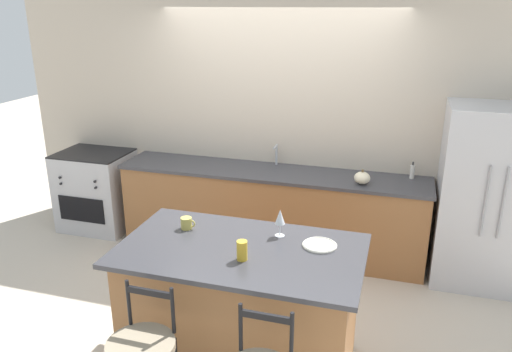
{
  "coord_description": "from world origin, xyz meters",
  "views": [
    {
      "loc": [
        1.25,
        -4.37,
        2.55
      ],
      "look_at": [
        0.11,
        -0.56,
        1.16
      ],
      "focal_mm": 35.0,
      "sensor_mm": 36.0,
      "label": 1
    }
  ],
  "objects_px": {
    "tumbler_cup": "(242,250)",
    "dinner_plate": "(320,245)",
    "oven_range": "(97,190)",
    "wine_glass": "(280,217)",
    "refrigerator": "(487,198)",
    "coffee_mug": "(187,223)",
    "soap_bottle": "(412,172)",
    "pumpkin_decoration": "(362,178)"
  },
  "relations": [
    {
      "from": "refrigerator",
      "to": "wine_glass",
      "type": "relative_size",
      "value": 8.34
    },
    {
      "from": "tumbler_cup",
      "to": "dinner_plate",
      "type": "bearing_deg",
      "value": 36.38
    },
    {
      "from": "refrigerator",
      "to": "tumbler_cup",
      "type": "bearing_deg",
      "value": -131.79
    },
    {
      "from": "refrigerator",
      "to": "tumbler_cup",
      "type": "xyz_separation_m",
      "value": [
        -1.73,
        -1.94,
        0.17
      ]
    },
    {
      "from": "dinner_plate",
      "to": "tumbler_cup",
      "type": "bearing_deg",
      "value": -143.62
    },
    {
      "from": "refrigerator",
      "to": "soap_bottle",
      "type": "xyz_separation_m",
      "value": [
        -0.67,
        0.21,
        0.12
      ]
    },
    {
      "from": "refrigerator",
      "to": "tumbler_cup",
      "type": "distance_m",
      "value": 2.6
    },
    {
      "from": "dinner_plate",
      "to": "soap_bottle",
      "type": "relative_size",
      "value": 1.4
    },
    {
      "from": "coffee_mug",
      "to": "soap_bottle",
      "type": "bearing_deg",
      "value": 48.52
    },
    {
      "from": "oven_range",
      "to": "tumbler_cup",
      "type": "distance_m",
      "value": 3.17
    },
    {
      "from": "dinner_plate",
      "to": "pumpkin_decoration",
      "type": "distance_m",
      "value": 1.51
    },
    {
      "from": "wine_glass",
      "to": "tumbler_cup",
      "type": "relative_size",
      "value": 1.53
    },
    {
      "from": "dinner_plate",
      "to": "coffee_mug",
      "type": "height_order",
      "value": "coffee_mug"
    },
    {
      "from": "dinner_plate",
      "to": "tumbler_cup",
      "type": "height_order",
      "value": "tumbler_cup"
    },
    {
      "from": "wine_glass",
      "to": "coffee_mug",
      "type": "height_order",
      "value": "wine_glass"
    },
    {
      "from": "coffee_mug",
      "to": "tumbler_cup",
      "type": "height_order",
      "value": "tumbler_cup"
    },
    {
      "from": "dinner_plate",
      "to": "wine_glass",
      "type": "height_order",
      "value": "wine_glass"
    },
    {
      "from": "tumbler_cup",
      "to": "pumpkin_decoration",
      "type": "xyz_separation_m",
      "value": [
        0.6,
        1.84,
        -0.06
      ]
    },
    {
      "from": "refrigerator",
      "to": "coffee_mug",
      "type": "distance_m",
      "value": 2.78
    },
    {
      "from": "oven_range",
      "to": "soap_bottle",
      "type": "relative_size",
      "value": 5.41
    },
    {
      "from": "refrigerator",
      "to": "dinner_plate",
      "type": "height_order",
      "value": "refrigerator"
    },
    {
      "from": "dinner_plate",
      "to": "soap_bottle",
      "type": "distance_m",
      "value": 1.91
    },
    {
      "from": "refrigerator",
      "to": "coffee_mug",
      "type": "height_order",
      "value": "refrigerator"
    },
    {
      "from": "oven_range",
      "to": "pumpkin_decoration",
      "type": "bearing_deg",
      "value": -2.08
    },
    {
      "from": "wine_glass",
      "to": "tumbler_cup",
      "type": "bearing_deg",
      "value": -110.05
    },
    {
      "from": "dinner_plate",
      "to": "coffee_mug",
      "type": "distance_m",
      "value": 0.99
    },
    {
      "from": "tumbler_cup",
      "to": "refrigerator",
      "type": "bearing_deg",
      "value": 48.21
    },
    {
      "from": "oven_range",
      "to": "dinner_plate",
      "type": "relative_size",
      "value": 3.86
    },
    {
      "from": "wine_glass",
      "to": "soap_bottle",
      "type": "xyz_separation_m",
      "value": [
        0.91,
        1.73,
        -0.13
      ]
    },
    {
      "from": "wine_glass",
      "to": "soap_bottle",
      "type": "height_order",
      "value": "wine_glass"
    },
    {
      "from": "oven_range",
      "to": "wine_glass",
      "type": "bearing_deg",
      "value": -30.74
    },
    {
      "from": "oven_range",
      "to": "soap_bottle",
      "type": "height_order",
      "value": "soap_bottle"
    },
    {
      "from": "tumbler_cup",
      "to": "pumpkin_decoration",
      "type": "height_order",
      "value": "tumbler_cup"
    },
    {
      "from": "oven_range",
      "to": "wine_glass",
      "type": "height_order",
      "value": "wine_glass"
    },
    {
      "from": "refrigerator",
      "to": "wine_glass",
      "type": "height_order",
      "value": "refrigerator"
    },
    {
      "from": "tumbler_cup",
      "to": "coffee_mug",
      "type": "bearing_deg",
      "value": 148.49
    },
    {
      "from": "wine_glass",
      "to": "coffee_mug",
      "type": "relative_size",
      "value": 1.81
    },
    {
      "from": "tumbler_cup",
      "to": "soap_bottle",
      "type": "height_order",
      "value": "tumbler_cup"
    },
    {
      "from": "wine_glass",
      "to": "tumbler_cup",
      "type": "distance_m",
      "value": 0.44
    },
    {
      "from": "wine_glass",
      "to": "tumbler_cup",
      "type": "xyz_separation_m",
      "value": [
        -0.15,
        -0.41,
        -0.08
      ]
    },
    {
      "from": "wine_glass",
      "to": "soap_bottle",
      "type": "distance_m",
      "value": 1.96
    },
    {
      "from": "oven_range",
      "to": "dinner_plate",
      "type": "xyz_separation_m",
      "value": [
        2.89,
        -1.62,
        0.5
      ]
    }
  ]
}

